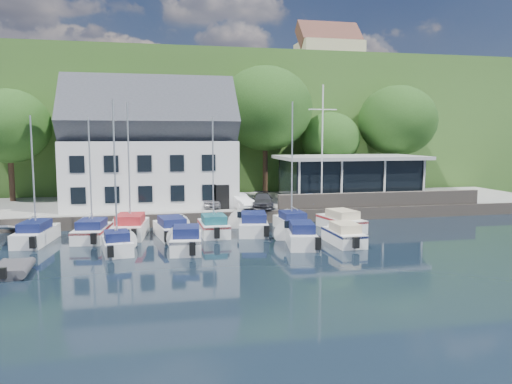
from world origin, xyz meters
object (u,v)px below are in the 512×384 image
boat_r1_4 (213,171)px  boat_r2_1 (115,184)px  car_silver (214,200)px  boat_r2_2 (186,238)px  boat_r1_6 (292,173)px  club_pavilion (349,178)px  boat_r1_3 (172,227)px  boat_r1_1 (90,175)px  boat_r2_3 (301,233)px  dinghy_1 (13,267)px  car_white (238,201)px  car_dgrey (263,200)px  flagpole (322,146)px  boat_r1_5 (253,222)px  boat_r1_7 (341,220)px  car_blue (308,199)px  harbor_building (151,154)px  boat_r1_2 (129,167)px  boat_r2_4 (344,233)px  boat_r1_0 (33,174)px

boat_r1_4 → boat_r2_1: (-6.29, -4.14, -0.38)m
car_silver → boat_r2_2: (-3.09, -11.20, -0.83)m
boat_r1_6 → car_silver: bearing=128.8°
club_pavilion → boat_r1_3: bearing=-151.8°
boat_r1_1 → boat_r2_3: 14.38m
dinghy_1 → car_white: bearing=41.7°
car_dgrey → boat_r1_6: boat_r1_6 is taller
car_dgrey → boat_r2_3: (0.20, -10.07, -0.83)m
flagpole → club_pavilion: bearing=42.1°
boat_r1_5 → boat_r1_6: bearing=19.3°
boat_r1_5 → boat_r1_7: 6.66m
boat_r1_1 → boat_r1_4: 8.15m
club_pavilion → boat_r1_5: bearing=-141.7°
boat_r1_7 → car_blue: bearing=86.9°
boat_r1_1 → dinghy_1: 9.33m
boat_r2_3 → boat_r1_1: bearing=171.0°
harbor_building → car_blue: size_ratio=4.19×
boat_r2_2 → boat_r1_4: bearing=69.1°
boat_r1_4 → boat_r2_3: boat_r1_4 is taller
harbor_building → boat_r2_2: 14.73m
boat_r1_2 → boat_r1_1: bearing=-155.7°
harbor_building → boat_r1_6: bearing=-40.5°
boat_r2_4 → car_dgrey: bearing=105.5°
car_silver → boat_r2_4: car_silver is taller
dinghy_1 → boat_r1_3: bearing=40.2°
boat_r1_1 → boat_r1_2: size_ratio=0.91×
car_dgrey → boat_r2_4: 10.73m
boat_r1_3 → boat_r2_3: (7.92, -4.36, 0.05)m
boat_r1_6 → boat_r2_1: 13.17m
car_silver → boat_r2_2: size_ratio=0.68×
harbor_building → flagpole: flagpole is taller
club_pavilion → boat_r1_3: size_ratio=2.09×
boat_r1_3 → boat_r1_7: bearing=-9.0°
boat_r1_3 → boat_r1_2: bearing=151.6°
dinghy_1 → boat_r1_6: bearing=23.8°
boat_r1_3 → boat_r2_2: boat_r2_2 is taller
boat_r2_1 → boat_r1_1: bearing=104.8°
car_dgrey → boat_r2_2: (-7.04, -10.11, -0.82)m
boat_r1_4 → boat_r1_7: boat_r1_4 is taller
flagpole → boat_r1_5: bearing=-144.1°
boat_r1_7 → boat_r1_6: bearing=159.2°
flagpole → boat_r1_7: bearing=-93.4°
boat_r1_4 → boat_r1_1: bearing=177.9°
boat_r1_0 → boat_r1_3: size_ratio=1.43×
car_blue → car_white: bearing=-161.4°
car_white → boat_r1_0: bearing=-177.1°
car_white → boat_r1_4: 7.23m
boat_r1_7 → boat_r2_1: bearing=-174.7°
boat_r1_5 → boat_r1_6: size_ratio=0.77×
boat_r1_0 → boat_r1_3: 9.53m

